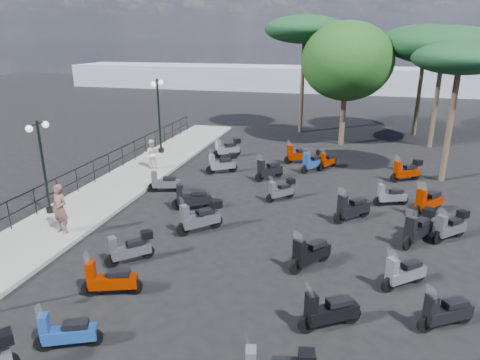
% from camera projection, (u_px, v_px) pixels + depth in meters
% --- Properties ---
extents(ground, '(120.00, 120.00, 0.00)m').
position_uv_depth(ground, '(230.00, 233.00, 15.72)').
color(ground, black).
rests_on(ground, ground).
extents(sidewalk, '(3.00, 30.00, 0.15)m').
position_uv_depth(sidewalk, '(114.00, 189.00, 20.00)').
color(sidewalk, slate).
rests_on(sidewalk, ground).
extents(railing, '(0.04, 26.04, 1.10)m').
position_uv_depth(railing, '(85.00, 172.00, 19.86)').
color(railing, black).
rests_on(railing, sidewalk).
extents(lamp_post_1, '(0.31, 1.10, 3.73)m').
position_uv_depth(lamp_post_1, '(43.00, 162.00, 16.52)').
color(lamp_post_1, black).
rests_on(lamp_post_1, sidewalk).
extents(lamp_post_2, '(0.35, 1.30, 4.40)m').
position_uv_depth(lamp_post_2, '(159.00, 111.00, 25.29)').
color(lamp_post_2, black).
rests_on(lamp_post_2, sidewalk).
extents(woman, '(0.74, 0.57, 1.81)m').
position_uv_depth(woman, '(60.00, 209.00, 15.16)').
color(woman, brown).
rests_on(woman, sidewalk).
extents(pedestrian_far, '(0.91, 0.82, 1.56)m').
position_uv_depth(pedestrian_far, '(152.00, 154.00, 22.76)').
color(pedestrian_far, beige).
rests_on(pedestrian_far, sidewalk).
extents(scooter_1, '(1.63, 0.78, 1.35)m').
position_uv_depth(scooter_1, '(110.00, 280.00, 11.82)').
color(scooter_1, black).
rests_on(scooter_1, ground).
extents(scooter_2, '(1.26, 1.23, 1.28)m').
position_uv_depth(scooter_2, '(130.00, 249.00, 13.54)').
color(scooter_2, black).
rests_on(scooter_2, ground).
extents(scooter_3, '(1.59, 0.67, 1.29)m').
position_uv_depth(scooter_3, '(164.00, 183.00, 19.74)').
color(scooter_3, black).
rests_on(scooter_3, ground).
extents(scooter_4, '(1.49, 1.15, 1.38)m').
position_uv_depth(scooter_4, '(222.00, 164.00, 22.43)').
color(scooter_4, black).
rests_on(scooter_4, ground).
extents(scooter_5, '(1.46, 1.31, 1.43)m').
position_uv_depth(scooter_5, '(227.00, 148.00, 25.41)').
color(scooter_5, black).
rests_on(scooter_5, ground).
extents(scooter_7, '(1.44, 0.79, 1.22)m').
position_uv_depth(scooter_7, '(66.00, 333.00, 9.79)').
color(scooter_7, black).
rests_on(scooter_7, ground).
extents(scooter_8, '(1.43, 1.47, 1.49)m').
position_uv_depth(scooter_8, '(200.00, 218.00, 15.65)').
color(scooter_8, black).
rests_on(scooter_8, ground).
extents(scooter_9, '(1.72, 0.86, 1.43)m').
position_uv_depth(scooter_9, '(192.00, 199.00, 17.70)').
color(scooter_9, black).
rests_on(scooter_9, ground).
extents(scooter_10, '(1.54, 1.10, 1.42)m').
position_uv_depth(scooter_10, '(298.00, 155.00, 24.20)').
color(scooter_10, black).
rests_on(scooter_10, ground).
extents(scooter_13, '(1.16, 1.48, 1.41)m').
position_uv_depth(scooter_13, '(310.00, 254.00, 13.23)').
color(scooter_13, black).
rests_on(scooter_13, ground).
extents(scooter_14, '(1.15, 1.19, 1.20)m').
position_uv_depth(scooter_14, '(281.00, 191.00, 18.73)').
color(scooter_14, black).
rests_on(scooter_14, ground).
extents(scooter_15, '(1.21, 1.45, 1.42)m').
position_uv_depth(scooter_15, '(269.00, 170.00, 21.42)').
color(scooter_15, black).
rests_on(scooter_15, ground).
extents(scooter_16, '(0.91, 1.39, 1.24)m').
position_uv_depth(scooter_16, '(327.00, 161.00, 23.22)').
color(scooter_16, black).
rests_on(scooter_16, ground).
extents(scooter_18, '(1.51, 1.03, 1.37)m').
position_uv_depth(scooter_18, '(329.00, 312.00, 10.46)').
color(scooter_18, black).
rests_on(scooter_18, ground).
extents(scooter_19, '(1.32, 1.14, 1.31)m').
position_uv_depth(scooter_19, '(404.00, 273.00, 12.20)').
color(scooter_19, black).
rests_on(scooter_19, ground).
extents(scooter_20, '(1.38, 1.37, 1.46)m').
position_uv_depth(scooter_20, '(352.00, 208.00, 16.65)').
color(scooter_20, black).
rests_on(scooter_20, ground).
extents(scooter_21, '(1.48, 0.77, 1.24)m').
position_uv_depth(scooter_21, '(390.00, 196.00, 18.14)').
color(scooter_21, black).
rests_on(scooter_21, ground).
extents(scooter_22, '(1.11, 1.60, 1.43)m').
position_uv_depth(scooter_22, '(313.00, 162.00, 22.73)').
color(scooter_22, black).
rests_on(scooter_22, ground).
extents(scooter_24, '(1.44, 0.97, 1.30)m').
position_uv_depth(scooter_24, '(445.00, 313.00, 10.47)').
color(scooter_24, black).
rests_on(scooter_24, ground).
extents(scooter_25, '(1.18, 1.66, 1.49)m').
position_uv_depth(scooter_25, '(418.00, 229.00, 14.77)').
color(scooter_25, black).
rests_on(scooter_25, ground).
extents(scooter_26, '(1.31, 1.26, 1.32)m').
position_uv_depth(scooter_26, '(451.00, 227.00, 15.05)').
color(scooter_26, black).
rests_on(scooter_26, ground).
extents(scooter_27, '(1.30, 1.51, 1.49)m').
position_uv_depth(scooter_27, '(428.00, 202.00, 17.28)').
color(scooter_27, black).
rests_on(scooter_27, ground).
extents(scooter_28, '(1.54, 1.10, 1.38)m').
position_uv_depth(scooter_28, '(406.00, 171.00, 21.20)').
color(scooter_28, black).
rests_on(scooter_28, ground).
extents(broadleaf_tree, '(5.79, 5.79, 7.84)m').
position_uv_depth(broadleaf_tree, '(347.00, 61.00, 26.89)').
color(broadleaf_tree, '#38281E').
rests_on(broadleaf_tree, ground).
extents(pine_0, '(6.14, 6.14, 7.67)m').
position_uv_depth(pine_0, '(426.00, 41.00, 29.22)').
color(pine_0, '#38281E').
rests_on(pine_0, ground).
extents(pine_1, '(6.77, 6.77, 7.54)m').
position_uv_depth(pine_1, '(444.00, 45.00, 25.88)').
color(pine_1, '#38281E').
rests_on(pine_1, ground).
extents(pine_2, '(5.68, 5.68, 8.34)m').
position_uv_depth(pine_2, '(305.00, 30.00, 30.01)').
color(pine_2, '#38281E').
rests_on(pine_2, ground).
extents(pine_3, '(4.31, 4.31, 6.68)m').
position_uv_depth(pine_3, '(460.00, 59.00, 19.54)').
color(pine_3, '#38281E').
rests_on(pine_3, ground).
extents(distant_hills, '(70.00, 8.00, 3.00)m').
position_uv_depth(distant_hills, '(323.00, 79.00, 56.52)').
color(distant_hills, gray).
rests_on(distant_hills, ground).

